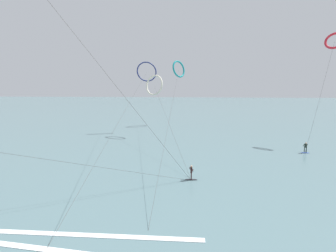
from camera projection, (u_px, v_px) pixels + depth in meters
The scene contains 9 objects.
sea_water at pixel (183, 108), 112.17m from camera, with size 400.00×200.00×0.08m, color slate.
surfer_charcoal at pixel (191, 173), 27.73m from camera, with size 1.40×0.60×1.70m.
surfer_cobalt at pixel (305, 148), 38.71m from camera, with size 1.40×0.73×1.70m.
kite_ivory at pixel (154, 85), 51.11m from camera, with size 9.68×26.46×12.76m.
kite_navy at pixel (147, 72), 55.37m from camera, with size 4.72×44.09×15.87m.
kite_crimson at pixel (335, 41), 43.47m from camera, with size 8.97×10.05×19.93m.
kite_teal at pixel (179, 69), 65.14m from camera, with size 3.99×52.89×17.06m.
wave_crest_mid at pixel (14, 246), 16.46m from camera, with size 18.89×0.50×0.12m, color white.
wave_crest_far at pixel (96, 236), 17.52m from camera, with size 15.35×0.50×0.12m, color white.
Camera 1 is at (2.21, -7.00, 10.68)m, focal length 26.39 mm.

